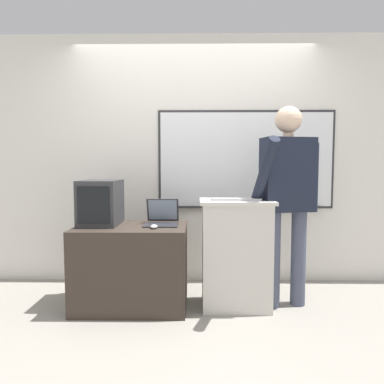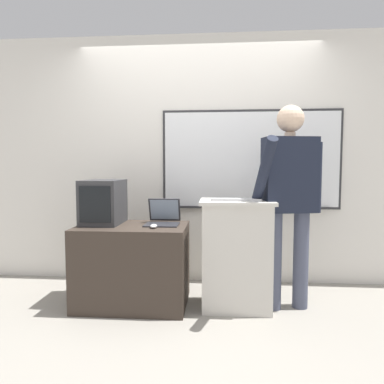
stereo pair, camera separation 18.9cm
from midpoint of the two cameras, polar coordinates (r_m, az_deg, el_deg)
name	(u,v)px [view 2 (the right image)]	position (r m, az deg, el deg)	size (l,w,h in m)	color
ground_plane	(190,325)	(2.85, 1.70, -21.29)	(30.00, 30.00, 0.00)	gray
back_wall	(200,160)	(3.69, 2.90, 5.36)	(6.40, 0.17, 2.60)	silver
lectern_podium	(236,254)	(3.05, 9.19, -10.16)	(0.63, 0.44, 0.94)	beige
side_desk	(133,265)	(3.14, -8.07, -11.93)	(0.96, 0.61, 0.71)	#382D26
person_presenter	(289,191)	(3.04, 17.59, 0.11)	(0.60, 0.60, 1.74)	#474C60
laptop	(163,216)	(3.12, -3.07, -4.07)	(0.30, 0.33, 0.23)	#28282D
wireless_keyboard	(236,200)	(2.91, 9.18, -1.27)	(0.42, 0.11, 0.02)	silver
computer_mouse_by_laptop	(154,226)	(2.90, -4.56, -5.69)	(0.06, 0.10, 0.03)	#BCBCC1
crt_monitor	(103,202)	(3.18, -12.92, -1.61)	(0.33, 0.44, 0.40)	#333335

